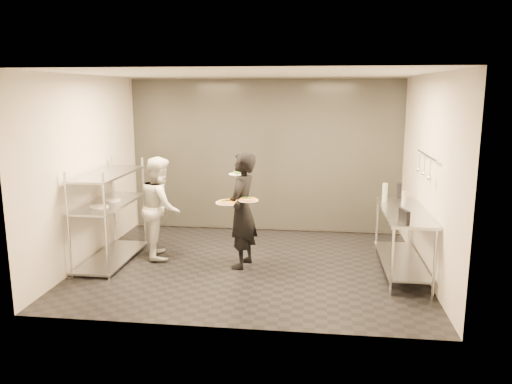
# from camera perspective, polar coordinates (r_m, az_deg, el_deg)

# --- Properties ---
(room_shell) EXTENTS (5.00, 4.00, 2.80)m
(room_shell) POSITION_cam_1_polar(r_m,az_deg,el_deg) (8.32, 0.42, 3.46)
(room_shell) COLOR black
(room_shell) RESTS_ON ground
(pass_rack) EXTENTS (0.60, 1.60, 1.50)m
(pass_rack) POSITION_cam_1_polar(r_m,az_deg,el_deg) (7.87, -16.38, -2.17)
(pass_rack) COLOR silver
(pass_rack) RESTS_ON ground
(prep_counter) EXTENTS (0.60, 1.80, 0.92)m
(prep_counter) POSITION_cam_1_polar(r_m,az_deg,el_deg) (7.38, 16.43, -4.22)
(prep_counter) COLOR silver
(prep_counter) RESTS_ON ground
(utensil_rail) EXTENTS (0.07, 1.20, 0.31)m
(utensil_rail) POSITION_cam_1_polar(r_m,az_deg,el_deg) (7.23, 18.78, 2.80)
(utensil_rail) COLOR silver
(utensil_rail) RESTS_ON room_shell
(waiter) EXTENTS (0.53, 0.69, 1.71)m
(waiter) POSITION_cam_1_polar(r_m,az_deg,el_deg) (7.27, -1.61, -2.11)
(waiter) COLOR black
(waiter) RESTS_ON ground
(chef) EXTENTS (0.81, 0.92, 1.58)m
(chef) POSITION_cam_1_polar(r_m,az_deg,el_deg) (7.89, -10.87, -1.71)
(chef) COLOR silver
(chef) RESTS_ON ground
(pizza_plate_near) EXTENTS (0.35, 0.35, 0.05)m
(pizza_plate_near) POSITION_cam_1_polar(r_m,az_deg,el_deg) (7.04, -3.20, -1.15)
(pizza_plate_near) COLOR white
(pizza_plate_near) RESTS_ON waiter
(pizza_plate_far) EXTENTS (0.28, 0.28, 0.05)m
(pizza_plate_far) POSITION_cam_1_polar(r_m,az_deg,el_deg) (6.98, -0.89, -0.89)
(pizza_plate_far) COLOR white
(pizza_plate_far) RESTS_ON waiter
(salad_plate) EXTENTS (0.27, 0.27, 0.07)m
(salad_plate) POSITION_cam_1_polar(r_m,az_deg,el_deg) (7.49, -2.09, 2.21)
(salad_plate) COLOR white
(salad_plate) RESTS_ON waiter
(pos_monitor) EXTENTS (0.11, 0.25, 0.18)m
(pos_monitor) POSITION_cam_1_polar(r_m,az_deg,el_deg) (6.57, 16.57, -2.68)
(pos_monitor) COLOR black
(pos_monitor) RESTS_ON prep_counter
(bottle_green) EXTENTS (0.08, 0.08, 0.28)m
(bottle_green) POSITION_cam_1_polar(r_m,az_deg,el_deg) (7.78, 14.52, -0.03)
(bottle_green) COLOR gray
(bottle_green) RESTS_ON prep_counter
(bottle_clear) EXTENTS (0.07, 0.07, 0.22)m
(bottle_clear) POSITION_cam_1_polar(r_m,az_deg,el_deg) (7.55, 16.58, -0.72)
(bottle_clear) COLOR gray
(bottle_clear) RESTS_ON prep_counter
(bottle_dark) EXTENTS (0.07, 0.07, 0.24)m
(bottle_dark) POSITION_cam_1_polar(r_m,az_deg,el_deg) (8.06, 16.05, 0.15)
(bottle_dark) COLOR black
(bottle_dark) RESTS_ON prep_counter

